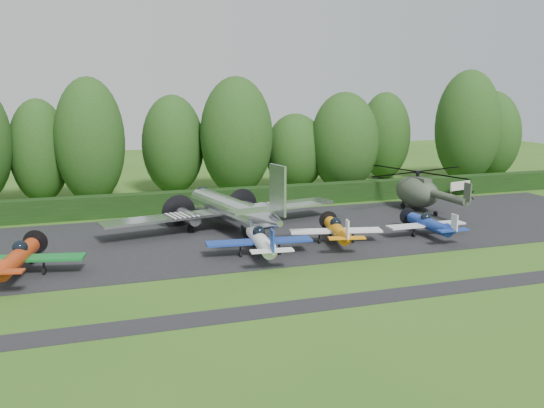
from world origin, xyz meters
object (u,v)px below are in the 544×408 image
object	(u,v)px
light_plane_white	(261,241)
helicopter	(417,189)
light_plane_red	(17,258)
light_plane_blue	(429,224)
transport_plane	(230,210)
light_plane_orange	(337,230)
sign_board	(460,186)

from	to	relation	value
light_plane_white	helicopter	distance (m)	22.07
light_plane_red	helicopter	size ratio (longest dim) A/B	0.60
light_plane_red	light_plane_white	xyz separation A→B (m)	(15.75, -0.59, -0.06)
helicopter	light_plane_blue	bearing A→B (deg)	-115.65
light_plane_blue	light_plane_red	bearing A→B (deg)	-179.01
transport_plane	light_plane_blue	world-z (taller)	transport_plane
light_plane_red	light_plane_orange	bearing A→B (deg)	-10.42
light_plane_white	sign_board	size ratio (longest dim) A/B	2.59
light_plane_blue	light_plane_orange	bearing A→B (deg)	177.87
light_plane_red	light_plane_white	size ratio (longest dim) A/B	1.05
light_plane_orange	helicopter	size ratio (longest dim) A/B	0.53
transport_plane	sign_board	size ratio (longest dim) A/B	6.79
transport_plane	helicopter	size ratio (longest dim) A/B	1.49
light_plane_white	light_plane_blue	xyz separation A→B (m)	(14.39, 1.21, -0.14)
light_plane_red	light_plane_orange	size ratio (longest dim) A/B	1.13
sign_board	light_plane_blue	bearing A→B (deg)	-118.48
transport_plane	light_plane_blue	size ratio (longest dim) A/B	2.96
light_plane_blue	sign_board	xyz separation A→B (m)	(13.00, 14.11, 0.10)
light_plane_red	sign_board	xyz separation A→B (m)	(43.15, 14.72, -0.11)
light_plane_orange	light_plane_blue	bearing A→B (deg)	-15.01
light_plane_red	light_plane_blue	distance (m)	30.15
sign_board	light_plane_orange	bearing A→B (deg)	-132.28
transport_plane	light_plane_red	size ratio (longest dim) A/B	2.49
light_plane_white	light_plane_blue	bearing A→B (deg)	-1.20
transport_plane	light_plane_blue	xyz separation A→B (m)	(14.49, -6.65, -0.79)
transport_plane	light_plane_blue	bearing A→B (deg)	-13.31
light_plane_orange	helicopter	distance (m)	15.79
light_plane_white	helicopter	xyz separation A→B (m)	(19.24, 10.78, 0.86)
light_plane_red	sign_board	size ratio (longest dim) A/B	2.73
light_plane_white	transport_plane	bearing A→B (deg)	84.73
light_plane_blue	helicopter	world-z (taller)	helicopter
light_plane_red	helicopter	bearing A→B (deg)	3.54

